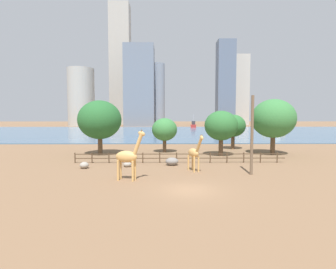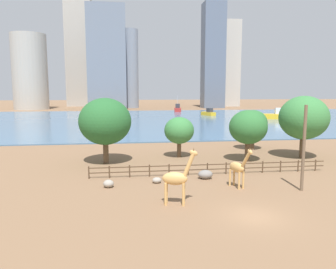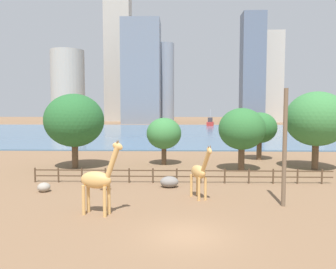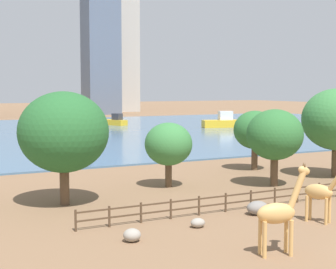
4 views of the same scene
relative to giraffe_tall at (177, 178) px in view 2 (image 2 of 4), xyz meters
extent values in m
plane|color=brown|center=(5.21, 76.78, -2.16)|extent=(400.00, 400.00, 0.00)
cube|color=#476B8C|center=(5.21, 73.78, -2.06)|extent=(180.00, 86.00, 0.20)
cylinder|color=tan|center=(0.60, 0.14, -1.25)|extent=(0.26, 0.26, 1.83)
cylinder|color=tan|center=(0.46, -0.41, -1.25)|extent=(0.26, 0.26, 1.83)
cylinder|color=tan|center=(-0.77, 0.49, -1.25)|extent=(0.26, 0.26, 1.83)
cylinder|color=tan|center=(-0.91, -0.06, -1.25)|extent=(0.26, 0.26, 1.83)
ellipsoid|color=tan|center=(-0.15, 0.04, -0.02)|extent=(2.16, 1.28, 1.06)
cylinder|color=tan|center=(0.92, -0.23, 1.14)|extent=(1.06, 0.57, 2.01)
ellipsoid|color=tan|center=(1.26, -0.32, 2.08)|extent=(0.82, 0.50, 0.63)
cone|color=brown|center=(1.28, -0.24, 2.39)|extent=(0.12, 0.12, 0.19)
cone|color=brown|center=(1.24, -0.40, 2.39)|extent=(0.12, 0.12, 0.19)
cylinder|color=tan|center=(6.80, 3.42, -1.34)|extent=(0.25, 0.25, 1.65)
cylinder|color=tan|center=(6.33, 3.23, -1.34)|extent=(0.25, 0.25, 1.65)
cylinder|color=tan|center=(6.31, 4.60, -1.34)|extent=(0.25, 0.25, 1.65)
cylinder|color=tan|center=(5.84, 4.40, -1.34)|extent=(0.25, 0.25, 1.65)
ellipsoid|color=tan|center=(6.32, 3.91, -0.23)|extent=(1.37, 1.96, 0.95)
cylinder|color=tan|center=(6.76, 2.84, 0.74)|extent=(0.74, 1.23, 1.71)
ellipsoid|color=tan|center=(6.95, 2.40, 1.51)|extent=(0.54, 0.76, 0.64)
cone|color=brown|center=(7.01, 2.42, 1.79)|extent=(0.11, 0.11, 0.17)
cone|color=brown|center=(6.88, 2.37, 1.79)|extent=(0.11, 0.11, 0.17)
cylinder|color=brown|center=(11.86, 2.13, 1.74)|extent=(0.28, 0.28, 7.81)
ellipsoid|color=gray|center=(-0.99, 6.29, -1.88)|extent=(0.91, 0.76, 0.57)
ellipsoid|color=gray|center=(4.15, 7.21, -1.71)|extent=(1.52, 1.21, 0.91)
ellipsoid|color=gray|center=(-5.64, 5.46, -1.80)|extent=(0.98, 0.96, 0.72)
cylinder|color=#4C3826|center=(-7.79, 8.78, -1.51)|extent=(0.14, 0.14, 1.30)
cylinder|color=#4C3826|center=(-5.70, 8.78, -1.51)|extent=(0.14, 0.14, 1.30)
cylinder|color=#4C3826|center=(-3.61, 8.78, -1.51)|extent=(0.14, 0.14, 1.30)
cylinder|color=#4C3826|center=(-1.51, 8.78, -1.51)|extent=(0.14, 0.14, 1.30)
cylinder|color=#4C3826|center=(0.58, 8.78, -1.51)|extent=(0.14, 0.14, 1.30)
cylinder|color=#4C3826|center=(2.67, 8.78, -1.51)|extent=(0.14, 0.14, 1.30)
cylinder|color=#4C3826|center=(4.76, 8.78, -1.51)|extent=(0.14, 0.14, 1.30)
cylinder|color=#4C3826|center=(6.85, 8.78, -1.51)|extent=(0.14, 0.14, 1.30)
cylinder|color=#4C3826|center=(8.94, 8.78, -1.51)|extent=(0.14, 0.14, 1.30)
cylinder|color=#4C3826|center=(11.04, 8.78, -1.51)|extent=(0.14, 0.14, 1.30)
cylinder|color=#4C3826|center=(13.13, 8.78, -1.51)|extent=(0.14, 0.14, 1.30)
cylinder|color=#4C3826|center=(15.22, 8.78, -1.51)|extent=(0.14, 0.14, 1.30)
cylinder|color=#4C3826|center=(17.31, 8.78, -1.51)|extent=(0.14, 0.14, 1.30)
cube|color=#4C3826|center=(5.21, 8.78, -1.06)|extent=(26.10, 0.08, 0.10)
cube|color=#4C3826|center=(5.21, 8.78, -1.58)|extent=(26.10, 0.08, 0.10)
cylinder|color=brown|center=(-6.42, 15.88, -0.82)|extent=(0.68, 0.68, 2.68)
ellipsoid|color=#26602D|center=(-6.42, 15.88, 3.09)|extent=(6.43, 6.43, 5.79)
cylinder|color=brown|center=(3.26, 18.38, -1.13)|extent=(0.57, 0.57, 2.06)
ellipsoid|color=#387A3D|center=(3.26, 18.38, 1.51)|extent=(4.03, 4.03, 3.63)
cylinder|color=brown|center=(19.57, 15.68, -0.73)|extent=(0.68, 0.68, 2.87)
ellipsoid|color=#387A3D|center=(19.57, 15.68, 3.28)|extent=(6.43, 6.43, 5.79)
cylinder|color=brown|center=(11.52, 14.68, -0.92)|extent=(0.65, 0.65, 2.50)
ellipsoid|color=#2D6B33|center=(11.52, 14.68, 2.26)|extent=(4.82, 4.82, 4.34)
cylinder|color=brown|center=(15.33, 22.56, -0.97)|extent=(0.64, 0.64, 2.38)
ellipsoid|color=#2D6B33|center=(15.33, 22.56, 1.96)|extent=(4.36, 4.36, 3.92)
cube|color=#B22D28|center=(17.85, 109.48, -1.23)|extent=(3.57, 7.59, 1.46)
cube|color=#333338|center=(17.73, 108.57, 0.37)|extent=(2.08, 2.84, 1.75)
cylinder|color=silver|center=(17.89, 109.84, 2.06)|extent=(0.13, 0.13, 5.12)
cube|color=gold|center=(42.38, 70.41, -1.19)|extent=(8.16, 4.80, 1.54)
cube|color=silver|center=(43.30, 70.14, 0.50)|extent=(3.17, 2.54, 1.85)
cube|color=gold|center=(25.10, 86.85, -1.37)|extent=(4.19, 6.32, 1.19)
cube|color=#333338|center=(25.38, 86.16, -0.06)|extent=(2.12, 2.52, 1.43)
cylinder|color=#ADA89E|center=(-47.07, 135.72, 15.03)|extent=(15.71, 15.71, 34.38)
cube|color=slate|center=(-11.64, 132.79, 21.31)|extent=(17.33, 15.03, 46.95)
cube|color=slate|center=(40.34, 137.83, 23.57)|extent=(10.57, 9.43, 51.47)
cylinder|color=gray|center=(-1.03, 143.63, 17.26)|extent=(8.60, 8.60, 38.86)
cube|color=#ADA89E|center=(-28.35, 166.17, 39.95)|extent=(14.07, 12.53, 84.23)
cube|color=#B7B2A8|center=(51.84, 154.89, 21.03)|extent=(14.10, 12.61, 46.39)
camera|label=1|loc=(3.32, -23.35, 3.60)|focal=28.00mm
camera|label=2|loc=(-4.01, -24.89, 6.96)|focal=35.00mm
camera|label=3|loc=(4.77, -19.46, 4.24)|focal=35.00mm
camera|label=4|loc=(-16.43, -19.86, 6.19)|focal=55.00mm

